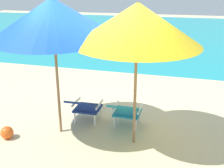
{
  "coord_description": "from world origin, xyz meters",
  "views": [
    {
      "loc": [
        1.49,
        -4.84,
        2.72
      ],
      "look_at": [
        0.0,
        0.44,
        0.75
      ],
      "focal_mm": 43.92,
      "sensor_mm": 36.0,
      "label": 1
    }
  ],
  "objects_px": {
    "lounge_chair_right": "(126,111)",
    "beach_ball": "(7,133)",
    "lounge_chair_left": "(85,106)",
    "beach_umbrella_left": "(53,18)",
    "beach_umbrella_right": "(137,24)"
  },
  "relations": [
    {
      "from": "lounge_chair_left",
      "to": "beach_umbrella_left",
      "type": "relative_size",
      "value": 0.34
    },
    {
      "from": "beach_umbrella_left",
      "to": "beach_umbrella_right",
      "type": "bearing_deg",
      "value": -0.21
    },
    {
      "from": "beach_ball",
      "to": "lounge_chair_left",
      "type": "bearing_deg",
      "value": 37.51
    },
    {
      "from": "lounge_chair_left",
      "to": "beach_umbrella_left",
      "type": "bearing_deg",
      "value": -130.68
    },
    {
      "from": "lounge_chair_left",
      "to": "beach_umbrella_left",
      "type": "xyz_separation_m",
      "value": [
        -0.36,
        -0.42,
        1.8
      ]
    },
    {
      "from": "beach_umbrella_left",
      "to": "beach_ball",
      "type": "xyz_separation_m",
      "value": [
        -0.86,
        -0.52,
        -2.09
      ]
    },
    {
      "from": "lounge_chair_left",
      "to": "lounge_chair_right",
      "type": "height_order",
      "value": "same"
    },
    {
      "from": "lounge_chair_right",
      "to": "beach_umbrella_right",
      "type": "height_order",
      "value": "beach_umbrella_right"
    },
    {
      "from": "lounge_chair_left",
      "to": "beach_ball",
      "type": "bearing_deg",
      "value": -142.49
    },
    {
      "from": "lounge_chair_right",
      "to": "beach_ball",
      "type": "distance_m",
      "value": 2.29
    },
    {
      "from": "lounge_chair_right",
      "to": "beach_ball",
      "type": "xyz_separation_m",
      "value": [
        -2.06,
        -0.96,
        -0.28
      ]
    },
    {
      "from": "lounge_chair_left",
      "to": "beach_umbrella_right",
      "type": "relative_size",
      "value": 0.31
    },
    {
      "from": "beach_ball",
      "to": "beach_umbrella_right",
      "type": "bearing_deg",
      "value": 12.38
    },
    {
      "from": "beach_umbrella_left",
      "to": "beach_ball",
      "type": "relative_size",
      "value": 10.88
    },
    {
      "from": "lounge_chair_right",
      "to": "beach_ball",
      "type": "height_order",
      "value": "lounge_chair_right"
    }
  ]
}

